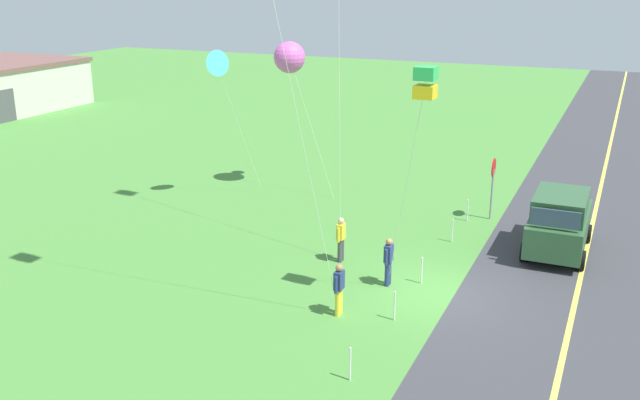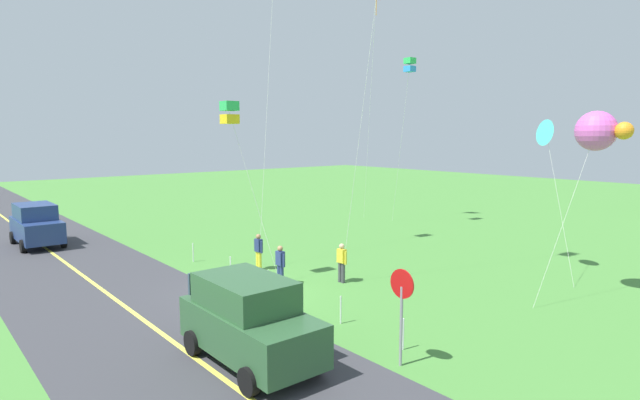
# 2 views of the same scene
# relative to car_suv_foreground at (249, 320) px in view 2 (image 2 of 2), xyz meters

# --- Properties ---
(ground_plane) EXTENTS (120.00, 120.00, 0.10)m
(ground_plane) POSITION_rel_car_suv_foreground_xyz_m (-5.22, 3.00, -1.20)
(ground_plane) COLOR #478438
(asphalt_road) EXTENTS (120.00, 7.00, 0.00)m
(asphalt_road) POSITION_rel_car_suv_foreground_xyz_m (-5.22, -1.00, -1.15)
(asphalt_road) COLOR #38383D
(asphalt_road) RESTS_ON ground
(road_centre_stripe) EXTENTS (120.00, 0.16, 0.00)m
(road_centre_stripe) POSITION_rel_car_suv_foreground_xyz_m (-5.22, -1.00, -1.15)
(road_centre_stripe) COLOR #E5E04C
(road_centre_stripe) RESTS_ON asphalt_road
(car_suv_foreground) EXTENTS (4.40, 2.12, 2.24)m
(car_suv_foreground) POSITION_rel_car_suv_foreground_xyz_m (0.00, 0.00, 0.00)
(car_suv_foreground) COLOR #2D5633
(car_suv_foreground) RESTS_ON ground
(car_parked_west_far) EXTENTS (4.40, 2.12, 2.24)m
(car_parked_west_far) POSITION_rel_car_suv_foreground_xyz_m (-19.69, -1.17, 0.00)
(car_parked_west_far) COLOR navy
(car_parked_west_far) RESTS_ON ground
(stop_sign) EXTENTS (0.76, 0.08, 2.56)m
(stop_sign) POSITION_rel_car_suv_foreground_xyz_m (2.67, 2.90, 0.65)
(stop_sign) COLOR gray
(stop_sign) RESTS_ON ground
(person_adult_near) EXTENTS (0.58, 0.22, 1.60)m
(person_adult_near) POSITION_rel_car_suv_foreground_xyz_m (-5.19, 4.65, -0.29)
(person_adult_near) COLOR navy
(person_adult_near) RESTS_ON ground
(person_adult_companion) EXTENTS (0.58, 0.22, 1.60)m
(person_adult_companion) POSITION_rel_car_suv_foreground_xyz_m (-7.77, 5.30, -0.29)
(person_adult_companion) COLOR yellow
(person_adult_companion) RESTS_ON ground
(person_child_watcher) EXTENTS (0.58, 0.22, 1.60)m
(person_child_watcher) POSITION_rel_car_suv_foreground_xyz_m (-3.95, 6.80, -0.29)
(person_child_watcher) COLOR #3F3F47
(person_child_watcher) RESTS_ON ground
(kite_red_low) EXTENTS (1.68, 1.62, 7.21)m
(kite_red_low) POSITION_rel_car_suv_foreground_xyz_m (-6.58, 3.32, 5.61)
(kite_red_low) COLOR silver
(kite_red_low) RESTS_ON ground
(kite_green_far) EXTENTS (2.50, 1.34, 10.72)m
(kite_green_far) POSITION_rel_car_suv_foreground_xyz_m (-10.76, 18.57, 9.10)
(kite_green_far) COLOR silver
(kite_green_far) RESTS_ON ground
(kite_orange_near) EXTENTS (1.90, 3.17, 6.77)m
(kite_orange_near) POSITION_rel_car_suv_foreground_xyz_m (3.33, 12.25, 4.91)
(kite_orange_near) COLOR silver
(kite_orange_near) RESTS_ON ground
(kite_cyan_top) EXTENTS (2.51, 1.34, 6.57)m
(kite_cyan_top) POSITION_rel_car_suv_foreground_xyz_m (0.45, 14.27, 4.85)
(kite_cyan_top) COLOR silver
(kite_cyan_top) RESTS_ON ground
(fence_post_0) EXTENTS (0.05, 0.05, 0.90)m
(fence_post_0) POSITION_rel_car_suv_foreground_xyz_m (-10.93, 3.70, -0.70)
(fence_post_0) COLOR silver
(fence_post_0) RESTS_ON ground
(fence_post_1) EXTENTS (0.05, 0.05, 0.90)m
(fence_post_1) POSITION_rel_car_suv_foreground_xyz_m (-7.44, 3.70, -0.70)
(fence_post_1) COLOR silver
(fence_post_1) RESTS_ON ground
(fence_post_2) EXTENTS (0.05, 0.05, 0.90)m
(fence_post_2) POSITION_rel_car_suv_foreground_xyz_m (-4.63, 3.70, -0.70)
(fence_post_2) COLOR silver
(fence_post_2) RESTS_ON ground
(fence_post_3) EXTENTS (0.05, 0.05, 0.90)m
(fence_post_3) POSITION_rel_car_suv_foreground_xyz_m (-0.54, 3.70, -0.70)
(fence_post_3) COLOR silver
(fence_post_3) RESTS_ON ground
(fence_post_4) EXTENTS (0.05, 0.05, 0.90)m
(fence_post_4) POSITION_rel_car_suv_foreground_xyz_m (2.05, 3.70, -0.70)
(fence_post_4) COLOR silver
(fence_post_4) RESTS_ON ground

